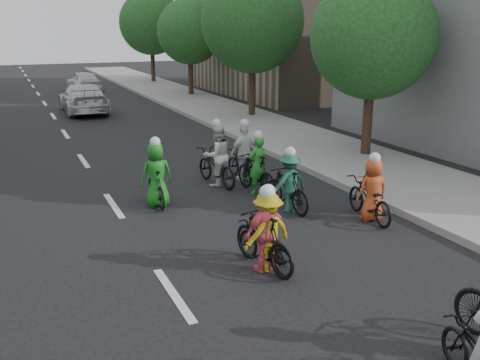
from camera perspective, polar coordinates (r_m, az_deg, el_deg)
ground at (r=9.14m, az=-7.09°, el=-12.02°), size 120.00×120.00×0.00m
sidewalk_right at (r=20.93m, az=5.85°, el=4.40°), size 4.00×80.00×0.15m
curb_right at (r=20.04m, az=0.99°, el=4.00°), size 0.18×80.00×0.18m
bldg_se at (r=36.63m, az=6.06°, el=15.56°), size 10.00×14.00×8.00m
tree_r_0 at (r=18.12m, az=14.00°, el=14.61°), size 4.00×4.00×5.97m
tree_r_1 at (r=25.84m, az=1.33°, el=16.60°), size 4.80×4.80×6.93m
tree_r_2 at (r=34.19m, az=-5.39°, el=15.49°), size 4.00×4.00×5.97m
tree_r_3 at (r=42.81m, az=-9.47°, el=16.20°), size 4.80×4.80×6.93m
cyclist_2 at (r=9.76m, az=2.82°, el=-6.20°), size 1.04×1.69×1.62m
cyclist_3 at (r=9.72m, az=2.60°, el=-6.18°), size 0.91×1.81×1.62m
cyclist_4 at (r=12.53m, az=13.71°, el=-1.69°), size 0.84×1.87×1.60m
cyclist_5 at (r=14.16m, az=1.79°, el=1.00°), size 0.75×1.79×1.70m
cyclist_6 at (r=14.84m, az=-2.52°, el=1.95°), size 0.96×2.00×1.88m
cyclist_7 at (r=12.79m, az=5.17°, el=-0.65°), size 0.99×1.74×1.59m
cyclist_8 at (r=15.35m, az=0.40°, el=2.24°), size 1.01×1.69×1.78m
cyclist_9 at (r=13.27m, az=-8.92°, el=-0.05°), size 0.80×1.58×1.75m
follow_car_lead at (r=28.77m, az=-16.36°, el=8.37°), size 2.11×5.11×1.48m
follow_car_trail at (r=38.38m, az=-16.36°, el=10.08°), size 2.04×4.19×1.38m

